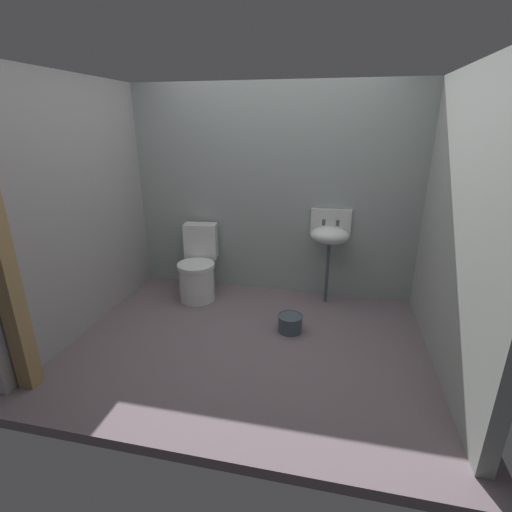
% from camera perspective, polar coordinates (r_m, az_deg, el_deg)
% --- Properties ---
extents(ground_plane, '(3.47, 2.59, 0.08)m').
position_cam_1_polar(ground_plane, '(3.48, -0.98, -13.07)').
color(ground_plane, slate).
extents(wall_back, '(3.47, 0.10, 2.24)m').
position_cam_1_polar(wall_back, '(4.11, 2.62, 9.58)').
color(wall_back, '#949F9C').
rests_on(wall_back, ground).
extents(wall_left, '(0.10, 2.39, 2.24)m').
position_cam_1_polar(wall_left, '(3.78, -25.01, 6.85)').
color(wall_left, '#9C999A').
rests_on(wall_left, ground).
extents(wall_right, '(0.10, 2.39, 2.24)m').
position_cam_1_polar(wall_right, '(3.16, 28.68, 4.01)').
color(wall_right, '#9AA09A').
rests_on(wall_right, ground).
extents(toilet_near_wall, '(0.46, 0.64, 0.78)m').
position_cam_1_polar(toilet_near_wall, '(4.15, -8.85, -2.00)').
color(toilet_near_wall, silver).
rests_on(toilet_near_wall, ground).
extents(sink, '(0.42, 0.35, 0.99)m').
position_cam_1_polar(sink, '(3.93, 11.22, 3.27)').
color(sink, '#445058').
rests_on(sink, ground).
extents(bucket, '(0.24, 0.24, 0.16)m').
position_cam_1_polar(bucket, '(3.54, 5.24, -10.12)').
color(bucket, '#445058').
rests_on(bucket, ground).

